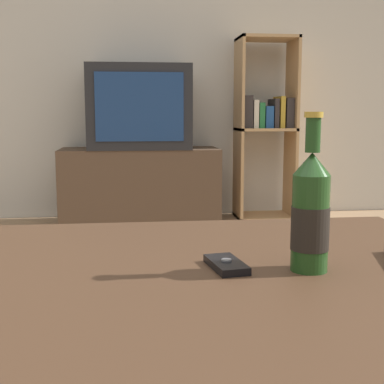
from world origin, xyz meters
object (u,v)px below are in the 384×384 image
at_px(bookshelf, 265,124).
at_px(cell_phone, 226,265).
at_px(tv_stand, 140,186).
at_px(television, 139,107).
at_px(beer_bottle, 310,213).

height_order(bookshelf, cell_phone, bookshelf).
bearing_deg(tv_stand, cell_phone, -87.76).
distance_m(tv_stand, television, 0.53).
relative_size(tv_stand, beer_bottle, 3.80).
distance_m(beer_bottle, cell_phone, 0.18).
bearing_deg(bookshelf, television, -175.19).
distance_m(television, cell_phone, 2.74).
bearing_deg(cell_phone, tv_stand, 82.87).
bearing_deg(bookshelf, beer_bottle, -102.75).
xyz_separation_m(tv_stand, bookshelf, (0.89, 0.07, 0.42)).
relative_size(tv_stand, bookshelf, 0.84).
relative_size(television, beer_bottle, 2.41).
height_order(tv_stand, beer_bottle, beer_bottle).
distance_m(bookshelf, beer_bottle, 2.89).
height_order(tv_stand, cell_phone, tv_stand).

